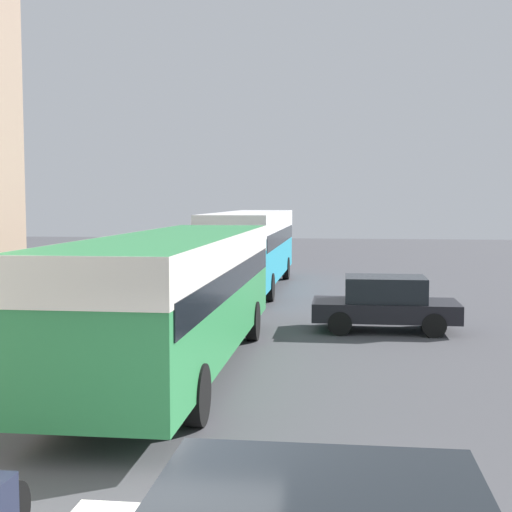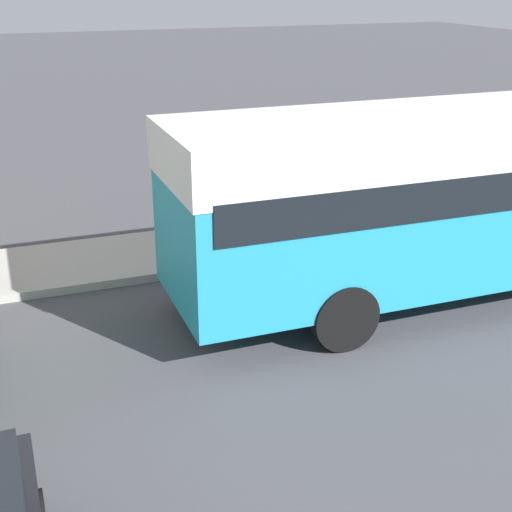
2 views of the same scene
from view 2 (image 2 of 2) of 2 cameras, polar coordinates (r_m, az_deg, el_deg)
The scene contains 1 object.
bus_following at distance 12.48m, azimuth 19.69°, elevation 6.38°, with size 2.51×11.47×3.09m.
Camera 2 is at (7.31, 14.25, 5.08)m, focal length 50.00 mm.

